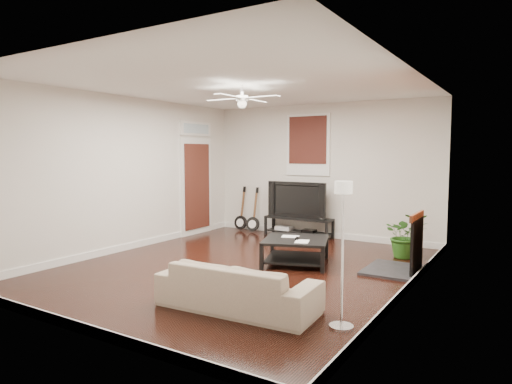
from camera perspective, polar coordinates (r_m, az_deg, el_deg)
room at (r=6.88m, az=-1.76°, el=1.83°), size 5.01×6.01×2.81m
brick_accent at (r=6.86m, az=20.76°, el=1.50°), size 0.02×2.20×2.80m
fireplace at (r=7.03m, az=18.21°, el=-6.07°), size 0.80×1.10×0.92m
window_back at (r=9.61m, az=6.60°, el=5.98°), size 1.00×0.06×1.30m
door_left at (r=9.87m, az=-7.58°, el=1.88°), size 0.08×1.00×2.50m
tv_stand at (r=9.61m, az=5.43°, el=-4.44°), size 1.48×0.39×0.41m
tv at (r=9.55m, az=5.51°, el=-0.95°), size 1.32×0.17×0.76m
coffee_table at (r=7.27m, az=5.06°, el=-7.52°), size 1.25×1.25×0.41m
sofa at (r=5.21m, az=-2.34°, el=-11.85°), size 1.89×0.83×0.54m
floor_lamp at (r=4.63m, az=10.94°, el=-7.88°), size 0.26×0.26×1.51m
potted_plant at (r=8.04m, az=18.54°, el=-5.22°), size 0.88×0.83×0.78m
guitar_left at (r=10.27m, az=-1.97°, el=-2.12°), size 0.32×0.23×1.02m
guitar_right at (r=10.06m, az=-0.41°, el=-2.27°), size 0.34×0.26×1.02m
ceiling_fan at (r=6.91m, az=-1.78°, el=11.81°), size 1.24×1.24×0.32m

